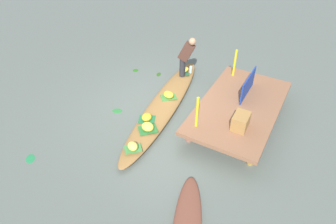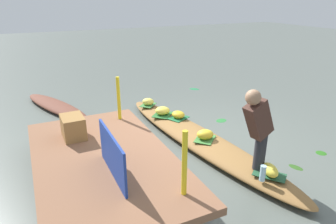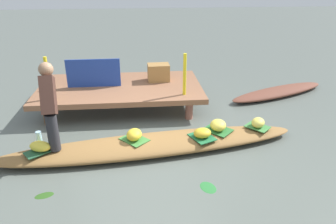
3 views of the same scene
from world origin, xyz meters
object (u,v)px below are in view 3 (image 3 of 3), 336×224
(vendor_boat, at_px, (151,145))
(banana_bunch_3, at_px, (202,133))
(banana_bunch_4, at_px, (258,123))
(produce_crate, at_px, (159,72))
(banana_bunch_2, at_px, (134,135))
(market_banner, at_px, (93,73))
(water_bottle, at_px, (39,138))
(moored_boat, at_px, (278,92))
(banana_bunch_0, at_px, (40,146))
(banana_bunch_1, at_px, (218,125))
(vendor_person, at_px, (49,102))

(vendor_boat, distance_m, banana_bunch_3, 0.81)
(banana_bunch_4, bearing_deg, produce_crate, 129.21)
(vendor_boat, bearing_deg, banana_bunch_2, 171.32)
(banana_bunch_3, relative_size, market_banner, 0.27)
(vendor_boat, bearing_deg, market_banner, 112.14)
(vendor_boat, height_order, water_bottle, water_bottle)
(moored_boat, height_order, water_bottle, water_bottle)
(banana_bunch_0, distance_m, banana_bunch_4, 3.36)
(moored_boat, distance_m, market_banner, 4.00)
(vendor_boat, bearing_deg, produce_crate, 75.53)
(banana_bunch_2, xyz_separation_m, banana_bunch_4, (2.01, 0.24, -0.01))
(moored_boat, height_order, banana_bunch_1, banana_bunch_1)
(banana_bunch_0, xyz_separation_m, banana_bunch_3, (2.36, 0.19, -0.01))
(vendor_boat, relative_size, produce_crate, 10.59)
(produce_crate, bearing_deg, market_banner, -168.61)
(banana_bunch_4, bearing_deg, moored_boat, 58.00)
(banana_bunch_0, bearing_deg, moored_boat, 27.15)
(market_banner, bearing_deg, moored_boat, 3.89)
(vendor_boat, relative_size, banana_bunch_4, 18.00)
(banana_bunch_1, bearing_deg, moored_boat, 46.05)
(banana_bunch_3, distance_m, vendor_person, 2.26)
(banana_bunch_3, bearing_deg, water_bottle, -179.85)
(banana_bunch_2, relative_size, vendor_person, 0.23)
(vendor_person, xyz_separation_m, produce_crate, (1.65, 2.14, -0.27))
(water_bottle, height_order, produce_crate, produce_crate)
(water_bottle, height_order, market_banner, market_banner)
(banana_bunch_0, bearing_deg, water_bottle, 106.58)
(vendor_boat, relative_size, banana_bunch_0, 15.06)
(banana_bunch_4, height_order, market_banner, market_banner)
(vendor_boat, xyz_separation_m, banana_bunch_0, (-1.57, -0.20, 0.18))
(vendor_boat, distance_m, vendor_person, 1.60)
(banana_bunch_0, relative_size, banana_bunch_1, 1.04)
(banana_bunch_0, relative_size, banana_bunch_3, 1.12)
(moored_boat, bearing_deg, banana_bunch_2, -168.35)
(moored_boat, relative_size, banana_bunch_0, 8.13)
(moored_boat, xyz_separation_m, banana_bunch_1, (-1.84, -1.90, 0.20))
(produce_crate, bearing_deg, banana_bunch_4, -50.79)
(water_bottle, relative_size, market_banner, 0.21)
(banana_bunch_4, height_order, produce_crate, produce_crate)
(vendor_person, relative_size, produce_crate, 2.76)
(banana_bunch_0, height_order, banana_bunch_2, banana_bunch_2)
(moored_boat, bearing_deg, vendor_person, -175.05)
(banana_bunch_1, distance_m, water_bottle, 2.72)
(moored_boat, bearing_deg, banana_bunch_0, -174.67)
(vendor_boat, height_order, banana_bunch_4, banana_bunch_4)
(banana_bunch_2, bearing_deg, produce_crate, 75.99)
(banana_bunch_0, relative_size, water_bottle, 1.40)
(banana_bunch_3, xyz_separation_m, produce_crate, (-0.52, 2.09, 0.34))
(vendor_boat, height_order, banana_bunch_1, banana_bunch_1)
(moored_boat, relative_size, produce_crate, 5.71)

